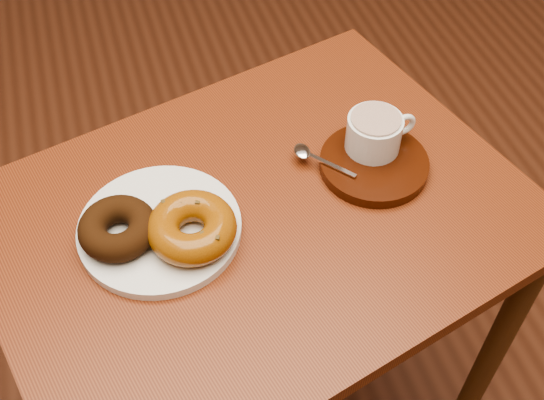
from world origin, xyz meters
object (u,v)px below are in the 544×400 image
object	(u,v)px
saucer	(374,164)
coffee_cup	(375,132)
cafe_table	(259,259)
donut_plate	(160,228)

from	to	relation	value
saucer	coffee_cup	xyz separation A→B (m)	(0.01, 0.03, 0.04)
saucer	cafe_table	bearing A→B (deg)	-170.35
donut_plate	saucer	world-z (taller)	saucer
cafe_table	coffee_cup	world-z (taller)	coffee_cup
cafe_table	donut_plate	size ratio (longest dim) A/B	3.85
donut_plate	saucer	xyz separation A→B (m)	(0.33, 0.02, 0.00)
cafe_table	saucer	bearing A→B (deg)	-5.21
cafe_table	saucer	world-z (taller)	saucer
cafe_table	donut_plate	world-z (taller)	donut_plate
cafe_table	saucer	size ratio (longest dim) A/B	5.37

